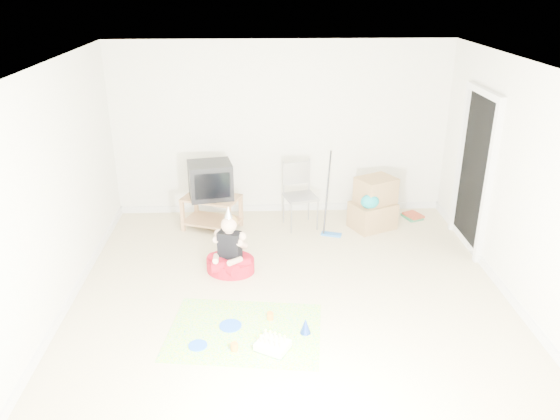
{
  "coord_description": "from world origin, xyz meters",
  "views": [
    {
      "loc": [
        -0.34,
        -5.42,
        3.39
      ],
      "look_at": [
        -0.1,
        0.4,
        0.9
      ],
      "focal_mm": 35.0,
      "sensor_mm": 36.0,
      "label": 1
    }
  ],
  "objects_px": {
    "folding_chair": "(300,197)",
    "cardboard_boxes": "(374,204)",
    "tv_stand": "(212,210)",
    "seated_woman": "(230,257)",
    "birthday_cake": "(273,346)",
    "crt_tv": "(210,180)"
  },
  "relations": [
    {
      "from": "tv_stand",
      "to": "folding_chair",
      "type": "height_order",
      "value": "folding_chair"
    },
    {
      "from": "tv_stand",
      "to": "crt_tv",
      "type": "height_order",
      "value": "crt_tv"
    },
    {
      "from": "folding_chair",
      "to": "crt_tv",
      "type": "bearing_deg",
      "value": -179.43
    },
    {
      "from": "seated_woman",
      "to": "folding_chair",
      "type": "bearing_deg",
      "value": 52.98
    },
    {
      "from": "tv_stand",
      "to": "cardboard_boxes",
      "type": "relative_size",
      "value": 1.21
    },
    {
      "from": "tv_stand",
      "to": "folding_chair",
      "type": "bearing_deg",
      "value": 0.57
    },
    {
      "from": "folding_chair",
      "to": "birthday_cake",
      "type": "height_order",
      "value": "folding_chair"
    },
    {
      "from": "tv_stand",
      "to": "birthday_cake",
      "type": "height_order",
      "value": "tv_stand"
    },
    {
      "from": "folding_chair",
      "to": "seated_woman",
      "type": "xyz_separation_m",
      "value": [
        -0.97,
        -1.29,
        -0.28
      ]
    },
    {
      "from": "seated_woman",
      "to": "birthday_cake",
      "type": "height_order",
      "value": "seated_woman"
    },
    {
      "from": "crt_tv",
      "to": "seated_woman",
      "type": "xyz_separation_m",
      "value": [
        0.31,
        -1.27,
        -0.56
      ]
    },
    {
      "from": "crt_tv",
      "to": "seated_woman",
      "type": "bearing_deg",
      "value": -87.29
    },
    {
      "from": "crt_tv",
      "to": "birthday_cake",
      "type": "bearing_deg",
      "value": -85.68
    },
    {
      "from": "tv_stand",
      "to": "seated_woman",
      "type": "relative_size",
      "value": 1.04
    },
    {
      "from": "cardboard_boxes",
      "to": "birthday_cake",
      "type": "relative_size",
      "value": 1.95
    },
    {
      "from": "birthday_cake",
      "to": "cardboard_boxes",
      "type": "bearing_deg",
      "value": 61.17
    },
    {
      "from": "cardboard_boxes",
      "to": "seated_woman",
      "type": "height_order",
      "value": "seated_woman"
    },
    {
      "from": "folding_chair",
      "to": "cardboard_boxes",
      "type": "distance_m",
      "value": 1.07
    },
    {
      "from": "seated_woman",
      "to": "cardboard_boxes",
      "type": "bearing_deg",
      "value": 30.82
    },
    {
      "from": "tv_stand",
      "to": "seated_woman",
      "type": "height_order",
      "value": "seated_woman"
    },
    {
      "from": "folding_chair",
      "to": "birthday_cake",
      "type": "distance_m",
      "value": 2.96
    },
    {
      "from": "tv_stand",
      "to": "crt_tv",
      "type": "xyz_separation_m",
      "value": [
        0.0,
        -0.0,
        0.46
      ]
    }
  ]
}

